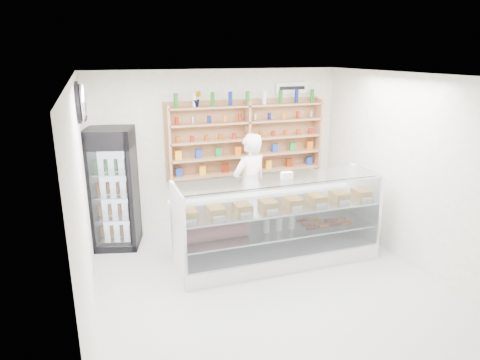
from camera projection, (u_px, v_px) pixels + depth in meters
name	position (u px, v px, depth m)	size (l,w,h in m)	color
room	(274.00, 191.00, 5.36)	(5.00, 5.00, 5.00)	#B9B8BD
display_counter	(277.00, 239.00, 6.47)	(3.04, 0.91, 1.32)	white
shop_worker	(250.00, 188.00, 7.08)	(0.67, 0.44, 1.83)	white
drinks_cooler	(114.00, 188.00, 6.83)	(0.85, 0.84, 1.95)	black
wall_shelving	(247.00, 139.00, 7.58)	(2.84, 0.28, 1.33)	#A7734F
potted_plant	(197.00, 99.00, 7.09)	(0.15, 0.12, 0.27)	#1E6626
security_mirror	(82.00, 103.00, 5.47)	(0.15, 0.50, 0.50)	silver
wall_sign	(292.00, 88.00, 7.73)	(0.62, 0.03, 0.20)	white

